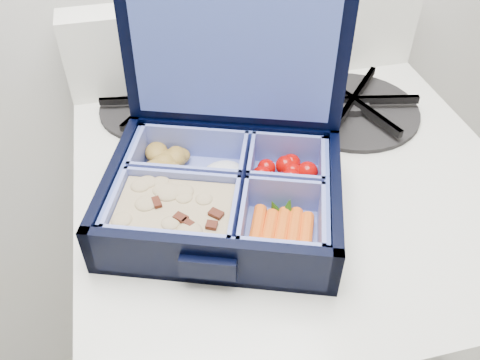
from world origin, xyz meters
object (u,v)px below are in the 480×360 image
object	(u,v)px
bento_box	(223,195)
burner_grate	(352,103)
stove	(277,339)
fork	(242,136)

from	to	relation	value
bento_box	burner_grate	world-z (taller)	bento_box
stove	fork	distance (m)	0.41
stove	fork	bearing A→B (deg)	118.74
stove	burner_grate	bearing A→B (deg)	40.81
burner_grate	fork	distance (m)	0.17
stove	burner_grate	distance (m)	0.44
stove	bento_box	bearing A→B (deg)	-152.58
fork	stove	bearing A→B (deg)	-48.49
bento_box	burner_grate	size ratio (longest dim) A/B	1.31
burner_grate	fork	bearing A→B (deg)	-172.15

